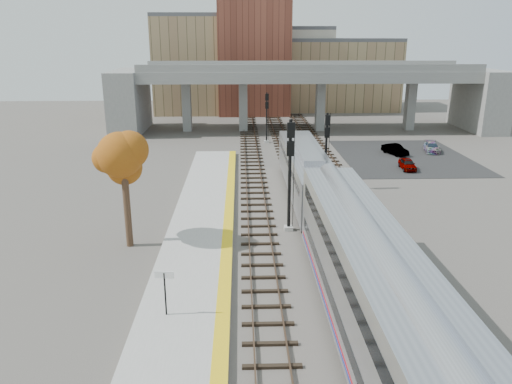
# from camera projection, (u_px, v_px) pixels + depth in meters

# --- Properties ---
(ground) EXTENTS (160.00, 160.00, 0.00)m
(ground) POSITION_uv_depth(u_px,v_px,m) (317.00, 270.00, 29.13)
(ground) COLOR #47423D
(ground) RESTS_ON ground
(platform) EXTENTS (4.50, 60.00, 0.35)m
(platform) POSITION_uv_depth(u_px,v_px,m) (193.00, 269.00, 28.86)
(platform) COLOR #9E9E99
(platform) RESTS_ON ground
(yellow_strip) EXTENTS (0.70, 60.00, 0.01)m
(yellow_strip) POSITION_uv_depth(u_px,v_px,m) (226.00, 266.00, 28.86)
(yellow_strip) COLOR yellow
(yellow_strip) RESTS_ON platform
(tracks) EXTENTS (10.70, 95.00, 0.25)m
(tracks) POSITION_uv_depth(u_px,v_px,m) (306.00, 201.00, 41.05)
(tracks) COLOR black
(tracks) RESTS_ON ground
(overpass) EXTENTS (54.00, 12.00, 9.50)m
(overpass) POSITION_uv_depth(u_px,v_px,m) (306.00, 89.00, 70.43)
(overpass) COLOR slate
(overpass) RESTS_ON ground
(buildings_far) EXTENTS (43.00, 21.00, 20.60)m
(buildings_far) POSITION_uv_depth(u_px,v_px,m) (271.00, 65.00, 90.26)
(buildings_far) COLOR #9A8259
(buildings_far) RESTS_ON ground
(parking_lot) EXTENTS (14.00, 18.00, 0.04)m
(parking_lot) POSITION_uv_depth(u_px,v_px,m) (404.00, 157.00, 56.24)
(parking_lot) COLOR black
(parking_lot) RESTS_ON ground
(locomotive) EXTENTS (3.02, 19.05, 4.10)m
(locomotive) POSITION_uv_depth(u_px,v_px,m) (306.00, 171.00, 41.51)
(locomotive) COLOR #A8AAB2
(locomotive) RESTS_ON ground
(coach) EXTENTS (3.03, 25.00, 5.00)m
(coach) POSITION_uv_depth(u_px,v_px,m) (378.00, 307.00, 19.80)
(coach) COLOR #A8AAB2
(coach) RESTS_ON ground
(signal_mast_near) EXTENTS (0.60, 0.64, 7.83)m
(signal_mast_near) POSITION_uv_depth(u_px,v_px,m) (290.00, 175.00, 33.84)
(signal_mast_near) COLOR #9E9E99
(signal_mast_near) RESTS_ON ground
(signal_mast_mid) EXTENTS (0.60, 0.64, 6.81)m
(signal_mast_mid) POSITION_uv_depth(u_px,v_px,m) (326.00, 153.00, 43.31)
(signal_mast_mid) COLOR #9E9E99
(signal_mast_mid) RESTS_ON ground
(signal_mast_far) EXTENTS (0.60, 0.64, 6.33)m
(signal_mast_far) POSITION_uv_depth(u_px,v_px,m) (267.00, 119.00, 62.68)
(signal_mast_far) COLOR #9E9E99
(signal_mast_far) RESTS_ON ground
(station_sign) EXTENTS (0.90, 0.15, 2.27)m
(station_sign) POSITION_uv_depth(u_px,v_px,m) (165.00, 284.00, 23.38)
(station_sign) COLOR black
(station_sign) RESTS_ON platform
(tree) EXTENTS (3.60, 3.60, 7.66)m
(tree) POSITION_uv_depth(u_px,v_px,m) (123.00, 161.00, 30.84)
(tree) COLOR #382619
(tree) RESTS_ON ground
(car_a) EXTENTS (1.52, 3.34, 1.11)m
(car_a) POSITION_uv_depth(u_px,v_px,m) (407.00, 164.00, 50.69)
(car_a) COLOR #99999E
(car_a) RESTS_ON parking_lot
(car_b) EXTENTS (2.50, 3.82, 1.19)m
(car_b) POSITION_uv_depth(u_px,v_px,m) (395.00, 149.00, 57.01)
(car_b) COLOR #99999E
(car_b) RESTS_ON parking_lot
(car_c) EXTENTS (2.25, 4.00, 1.10)m
(car_c) POSITION_uv_depth(u_px,v_px,m) (432.00, 147.00, 58.38)
(car_c) COLOR #99999E
(car_c) RESTS_ON parking_lot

